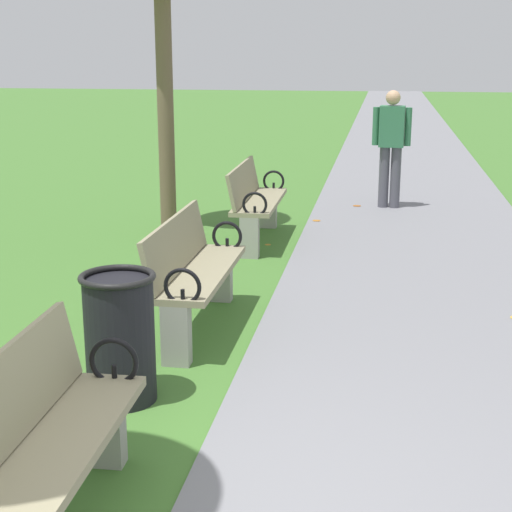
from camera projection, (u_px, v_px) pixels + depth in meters
paved_walkway at (402, 134)px, 20.41m from camera, size 2.77×44.00×0.02m
park_bench_1 at (36, 450)px, 3.38m from camera, size 0.52×1.61×0.90m
park_bench_2 at (194, 271)px, 6.13m from camera, size 0.48×1.60×0.90m
park_bench_3 at (255, 201)px, 8.97m from camera, size 0.49×1.60×0.90m
pedestrian_walking at (391, 143)px, 10.72m from camera, size 0.53×0.24×1.62m
trash_bin at (120, 337)px, 4.88m from camera, size 0.48×0.48×0.84m
scattered_leaves at (249, 246)px, 8.82m from camera, size 4.42×9.28×0.02m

